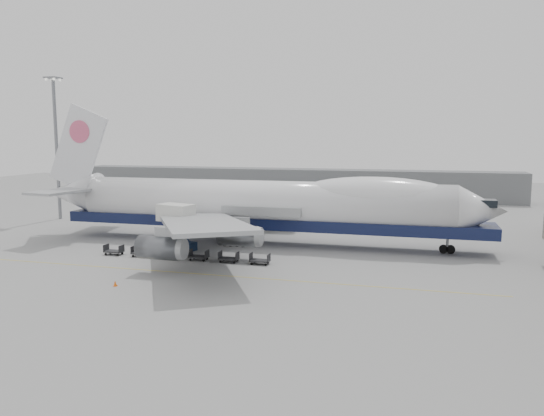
% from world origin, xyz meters
% --- Properties ---
extents(ground, '(260.00, 260.00, 0.00)m').
position_xyz_m(ground, '(0.00, 0.00, 0.00)').
color(ground, gray).
rests_on(ground, ground).
extents(apron_line, '(60.00, 0.15, 0.01)m').
position_xyz_m(apron_line, '(0.00, -6.00, 0.01)').
color(apron_line, gold).
rests_on(apron_line, ground).
extents(hangar, '(110.00, 8.00, 7.00)m').
position_xyz_m(hangar, '(-10.00, 70.00, 3.50)').
color(hangar, slate).
rests_on(hangar, ground).
extents(floodlight_mast, '(2.40, 2.40, 25.43)m').
position_xyz_m(floodlight_mast, '(-42.00, 24.00, 14.27)').
color(floodlight_mast, slate).
rests_on(floodlight_mast, ground).
extents(airliner, '(67.00, 55.30, 19.98)m').
position_xyz_m(airliner, '(0.64, 12.00, 5.62)').
color(airliner, white).
rests_on(airliner, ground).
extents(catering_truck, '(5.53, 4.40, 6.12)m').
position_xyz_m(catering_truck, '(-9.64, 4.86, 3.44)').
color(catering_truck, '#182948').
rests_on(catering_truck, ground).
extents(traffic_cone, '(0.39, 0.39, 0.58)m').
position_xyz_m(traffic_cone, '(-8.12, -12.63, 0.27)').
color(traffic_cone, '#F4600C').
rests_on(traffic_cone, ground).
extents(dolly_0, '(2.30, 1.35, 1.30)m').
position_xyz_m(dolly_0, '(-16.06, -0.00, 0.53)').
color(dolly_0, '#2D2D30').
rests_on(dolly_0, ground).
extents(dolly_1, '(2.30, 1.35, 1.30)m').
position_xyz_m(dolly_1, '(-12.18, -0.00, 0.53)').
color(dolly_1, '#2D2D30').
rests_on(dolly_1, ground).
extents(dolly_2, '(2.30, 1.35, 1.30)m').
position_xyz_m(dolly_2, '(-8.29, -0.00, 0.53)').
color(dolly_2, '#2D2D30').
rests_on(dolly_2, ground).
extents(dolly_3, '(2.30, 1.35, 1.30)m').
position_xyz_m(dolly_3, '(-4.41, -0.00, 0.53)').
color(dolly_3, '#2D2D30').
rests_on(dolly_3, ground).
extents(dolly_4, '(2.30, 1.35, 1.30)m').
position_xyz_m(dolly_4, '(-0.53, -0.00, 0.53)').
color(dolly_4, '#2D2D30').
rests_on(dolly_4, ground).
extents(dolly_5, '(2.30, 1.35, 1.30)m').
position_xyz_m(dolly_5, '(3.36, -0.00, 0.53)').
color(dolly_5, '#2D2D30').
rests_on(dolly_5, ground).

